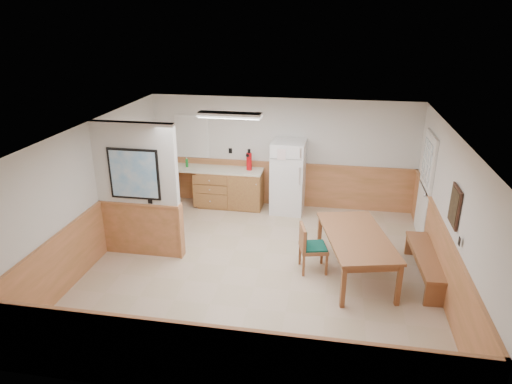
% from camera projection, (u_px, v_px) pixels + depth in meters
% --- Properties ---
extents(ground, '(6.00, 6.00, 0.00)m').
position_uv_depth(ground, '(260.00, 269.00, 8.06)').
color(ground, tan).
rests_on(ground, ground).
extents(ceiling, '(6.00, 6.00, 0.02)m').
position_uv_depth(ceiling, '(261.00, 130.00, 7.14)').
color(ceiling, white).
rests_on(ceiling, back_wall).
extents(back_wall, '(6.00, 0.02, 2.50)m').
position_uv_depth(back_wall, '(282.00, 153.00, 10.35)').
color(back_wall, silver).
rests_on(back_wall, ground).
extents(right_wall, '(0.02, 6.00, 2.50)m').
position_uv_depth(right_wall, '(450.00, 217.00, 7.12)').
color(right_wall, silver).
rests_on(right_wall, ground).
extents(left_wall, '(0.02, 6.00, 2.50)m').
position_uv_depth(left_wall, '(94.00, 192.00, 8.08)').
color(left_wall, silver).
rests_on(left_wall, ground).
extents(wainscot_back, '(6.00, 0.04, 1.00)m').
position_uv_depth(wainscot_back, '(281.00, 184.00, 10.61)').
color(wainscot_back, '#CA7950').
rests_on(wainscot_back, ground).
extents(wainscot_right, '(0.04, 6.00, 1.00)m').
position_uv_depth(wainscot_right, '(441.00, 259.00, 7.39)').
color(wainscot_right, '#CA7950').
rests_on(wainscot_right, ground).
extents(wainscot_left, '(0.04, 6.00, 1.00)m').
position_uv_depth(wainscot_left, '(100.00, 230.00, 8.35)').
color(wainscot_left, '#CA7950').
rests_on(wainscot_left, ground).
extents(partition_wall, '(1.50, 0.20, 2.50)m').
position_uv_depth(partition_wall, '(138.00, 192.00, 8.15)').
color(partition_wall, silver).
rests_on(partition_wall, ground).
extents(kitchen_counter, '(2.20, 0.61, 1.00)m').
position_uv_depth(kitchen_counter, '(228.00, 187.00, 10.54)').
color(kitchen_counter, olive).
rests_on(kitchen_counter, ground).
extents(exterior_door, '(0.07, 1.02, 2.15)m').
position_uv_depth(exterior_door, '(425.00, 186.00, 8.94)').
color(exterior_door, white).
rests_on(exterior_door, ground).
extents(kitchen_window, '(0.80, 0.04, 1.00)m').
position_uv_depth(kitchen_window, '(192.00, 137.00, 10.56)').
color(kitchen_window, white).
rests_on(kitchen_window, back_wall).
extents(wall_painting, '(0.04, 0.50, 0.60)m').
position_uv_depth(wall_painting, '(455.00, 206.00, 6.74)').
color(wall_painting, '#341E14').
rests_on(wall_painting, right_wall).
extents(fluorescent_fixture, '(1.20, 0.30, 0.09)m').
position_uv_depth(fluorescent_fixture, '(230.00, 115.00, 8.48)').
color(fluorescent_fixture, white).
rests_on(fluorescent_fixture, ceiling).
extents(refrigerator, '(0.74, 0.73, 1.63)m').
position_uv_depth(refrigerator, '(288.00, 177.00, 10.14)').
color(refrigerator, white).
rests_on(refrigerator, ground).
extents(dining_table, '(1.41, 2.13, 0.75)m').
position_uv_depth(dining_table, '(356.00, 240.00, 7.65)').
color(dining_table, brown).
rests_on(dining_table, ground).
extents(dining_bench, '(0.47, 1.76, 0.45)m').
position_uv_depth(dining_bench, '(426.00, 260.00, 7.66)').
color(dining_bench, brown).
rests_on(dining_bench, ground).
extents(dining_chair, '(0.72, 0.57, 0.85)m').
position_uv_depth(dining_chair, '(309.00, 245.00, 7.85)').
color(dining_chair, brown).
rests_on(dining_chair, ground).
extents(fire_extinguisher, '(0.16, 0.16, 0.49)m').
position_uv_depth(fire_extinguisher, '(249.00, 161.00, 10.26)').
color(fire_extinguisher, red).
rests_on(fire_extinguisher, kitchen_counter).
extents(soap_bottle, '(0.08, 0.08, 0.19)m').
position_uv_depth(soap_bottle, '(187.00, 163.00, 10.51)').
color(soap_bottle, '#177E28').
rests_on(soap_bottle, kitchen_counter).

